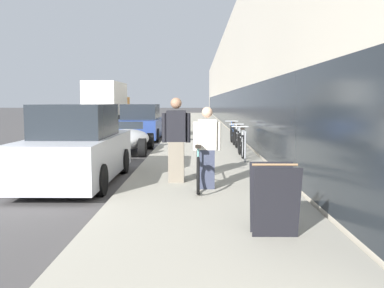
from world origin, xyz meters
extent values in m
cube|color=#A39E8E|center=(4.88, 21.00, 0.05)|extent=(3.35, 70.00, 0.10)
cube|color=beige|center=(11.61, 29.00, 3.34)|extent=(10.00, 70.00, 6.67)
cube|color=#1E2328|center=(6.65, 29.00, 1.25)|extent=(0.10, 63.00, 2.20)
torus|color=black|center=(4.72, 3.44, 0.44)|extent=(0.06, 0.68, 0.68)
torus|color=black|center=(4.72, 1.66, 0.44)|extent=(0.06, 0.68, 0.68)
cylinder|color=#7AD1C6|center=(4.72, 2.55, 0.65)|extent=(0.04, 1.51, 0.04)
cylinder|color=#7AD1C6|center=(4.72, 2.19, 0.55)|extent=(0.04, 0.90, 0.32)
cylinder|color=#7AD1C6|center=(4.72, 1.98, 0.79)|extent=(0.03, 0.03, 0.28)
cube|color=black|center=(4.72, 1.98, 0.93)|extent=(0.11, 0.22, 0.05)
cylinder|color=#7AD1C6|center=(4.72, 3.29, 0.80)|extent=(0.03, 0.03, 0.30)
cylinder|color=silver|center=(4.72, 3.29, 0.95)|extent=(0.52, 0.03, 0.03)
cube|color=#33384C|center=(4.89, 2.23, 0.48)|extent=(0.29, 0.21, 0.75)
cube|color=beige|center=(4.89, 2.23, 1.14)|extent=(0.35, 0.21, 0.57)
cylinder|color=beige|center=(4.68, 2.23, 1.11)|extent=(0.09, 0.09, 0.54)
cylinder|color=beige|center=(5.11, 2.23, 1.11)|extent=(0.09, 0.09, 0.54)
sphere|color=tan|center=(4.89, 2.23, 1.56)|extent=(0.20, 0.20, 0.20)
cube|color=#756B5B|center=(4.27, 2.89, 0.52)|extent=(0.32, 0.23, 0.84)
cube|color=black|center=(4.27, 2.89, 1.26)|extent=(0.39, 0.23, 0.64)
cylinder|color=black|center=(4.03, 2.89, 1.22)|extent=(0.10, 0.10, 0.60)
cylinder|color=black|center=(4.52, 2.89, 1.22)|extent=(0.10, 0.10, 0.60)
sphere|color=#936B51|center=(4.27, 2.89, 1.72)|extent=(0.23, 0.23, 0.23)
cylinder|color=gray|center=(6.02, 5.82, 0.51)|extent=(0.05, 0.05, 0.82)
cylinder|color=gray|center=(6.02, 6.37, 0.51)|extent=(0.05, 0.05, 0.82)
cylinder|color=gray|center=(6.02, 6.09, 0.92)|extent=(0.05, 0.55, 0.05)
torus|color=black|center=(6.02, 7.42, 0.46)|extent=(0.06, 0.71, 0.71)
torus|color=black|center=(6.02, 6.43, 0.46)|extent=(0.06, 0.71, 0.71)
cylinder|color=#B7BCC1|center=(6.02, 6.93, 0.67)|extent=(0.04, 0.84, 0.04)
cylinder|color=#B7BCC1|center=(6.02, 6.73, 0.57)|extent=(0.04, 0.51, 0.32)
cylinder|color=#B7BCC1|center=(6.02, 6.61, 0.82)|extent=(0.03, 0.03, 0.29)
cube|color=black|center=(6.02, 6.61, 0.97)|extent=(0.11, 0.22, 0.05)
cylinder|color=#B7BCC1|center=(6.02, 7.34, 0.83)|extent=(0.03, 0.03, 0.31)
cylinder|color=silver|center=(6.02, 7.34, 0.98)|extent=(0.52, 0.03, 0.03)
torus|color=black|center=(6.10, 9.40, 0.45)|extent=(0.06, 0.69, 0.69)
torus|color=black|center=(6.10, 8.39, 0.45)|extent=(0.06, 0.69, 0.69)
cylinder|color=#B7BCC1|center=(6.10, 8.90, 0.65)|extent=(0.04, 0.86, 0.04)
cylinder|color=#B7BCC1|center=(6.10, 8.69, 0.56)|extent=(0.04, 0.52, 0.32)
cylinder|color=#B7BCC1|center=(6.10, 8.57, 0.80)|extent=(0.03, 0.03, 0.28)
cube|color=black|center=(6.10, 8.57, 0.94)|extent=(0.11, 0.22, 0.05)
cylinder|color=#B7BCC1|center=(6.10, 9.32, 0.80)|extent=(0.03, 0.03, 0.30)
cylinder|color=silver|center=(6.10, 9.32, 0.95)|extent=(0.52, 0.03, 0.03)
torus|color=black|center=(6.09, 11.42, 0.45)|extent=(0.06, 0.70, 0.70)
torus|color=black|center=(6.09, 10.34, 0.45)|extent=(0.06, 0.70, 0.70)
cylinder|color=#2D56A8|center=(6.09, 10.88, 0.66)|extent=(0.04, 0.92, 0.04)
cylinder|color=#2D56A8|center=(6.09, 10.66, 0.56)|extent=(0.04, 0.56, 0.32)
cylinder|color=#2D56A8|center=(6.09, 10.53, 0.81)|extent=(0.03, 0.03, 0.29)
cube|color=black|center=(6.09, 10.53, 0.95)|extent=(0.11, 0.22, 0.05)
cylinder|color=#2D56A8|center=(6.09, 11.33, 0.82)|extent=(0.03, 0.03, 0.31)
cylinder|color=silver|center=(6.09, 11.33, 0.97)|extent=(0.52, 0.03, 0.03)
cube|color=black|center=(5.67, -0.80, 0.54)|extent=(0.56, 0.20, 0.89)
cube|color=black|center=(5.67, -0.44, 0.54)|extent=(0.56, 0.20, 0.89)
cylinder|color=#93704C|center=(5.67, -0.62, 0.98)|extent=(0.56, 0.03, 0.03)
cube|color=silver|center=(2.12, 3.26, 0.58)|extent=(1.64, 4.19, 0.86)
cube|color=#1E2328|center=(2.12, 3.26, 1.35)|extent=(1.41, 2.09, 0.69)
cylinder|color=black|center=(1.37, 4.52, 0.30)|extent=(0.22, 0.60, 0.60)
cylinder|color=black|center=(2.88, 4.52, 0.30)|extent=(0.22, 0.60, 0.60)
cylinder|color=black|center=(1.37, 2.01, 0.30)|extent=(0.22, 0.60, 0.60)
cylinder|color=black|center=(2.88, 2.01, 0.30)|extent=(0.22, 0.60, 0.60)
ellipsoid|color=white|center=(2.24, 8.69, 0.47)|extent=(1.57, 3.92, 0.66)
cube|color=#1E2328|center=(2.24, 9.18, 0.92)|extent=(1.10, 0.04, 0.26)
cylinder|color=black|center=(1.51, 9.82, 0.30)|extent=(0.22, 0.60, 0.60)
cylinder|color=black|center=(2.97, 9.82, 0.30)|extent=(0.22, 0.60, 0.60)
cylinder|color=black|center=(1.51, 7.55, 0.30)|extent=(0.22, 0.60, 0.60)
cylinder|color=black|center=(2.97, 7.55, 0.30)|extent=(0.22, 0.60, 0.60)
cube|color=navy|center=(2.10, 13.84, 0.55)|extent=(1.80, 4.48, 0.81)
cube|color=#1E2328|center=(2.10, 13.84, 1.29)|extent=(1.55, 2.24, 0.67)
cylinder|color=black|center=(1.26, 15.19, 0.30)|extent=(0.22, 0.60, 0.60)
cylinder|color=black|center=(2.93, 15.19, 0.30)|extent=(0.22, 0.60, 0.60)
cylinder|color=black|center=(1.26, 12.50, 0.30)|extent=(0.22, 0.60, 0.60)
cylinder|color=black|center=(2.93, 12.50, 0.30)|extent=(0.22, 0.60, 0.60)
cube|color=orange|center=(-1.72, 27.63, 1.16)|extent=(1.99, 1.72, 1.86)
cube|color=silver|center=(-1.72, 24.19, 1.66)|extent=(2.17, 5.16, 2.86)
cylinder|color=black|center=(-2.71, 27.18, 0.42)|extent=(0.28, 0.84, 0.84)
cylinder|color=black|center=(-0.74, 27.18, 0.42)|extent=(0.28, 0.84, 0.84)
cylinder|color=black|center=(-2.71, 23.16, 0.42)|extent=(0.28, 0.84, 0.84)
cylinder|color=black|center=(-0.74, 23.16, 0.42)|extent=(0.28, 0.84, 0.84)
camera|label=1|loc=(4.71, -5.84, 1.76)|focal=40.00mm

